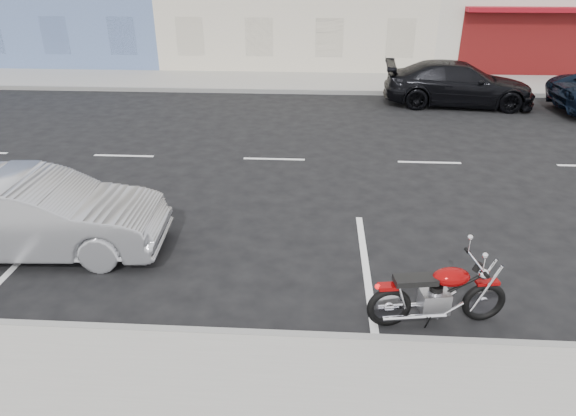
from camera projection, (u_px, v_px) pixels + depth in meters
name	position (u px, v px, depth m)	size (l,w,h in m)	color
ground	(351.00, 161.00, 13.26)	(120.00, 120.00, 0.00)	black
sidewalk_far	(220.00, 81.00, 21.28)	(80.00, 3.40, 0.15)	gray
curb_near	(21.00, 327.00, 7.24)	(80.00, 0.12, 0.16)	gray
curb_far	(212.00, 90.00, 19.75)	(80.00, 0.12, 0.16)	gray
motorcycle	(487.00, 293.00, 7.30)	(2.02, 0.70, 1.02)	black
sedan_silver	(37.00, 215.00, 8.93)	(1.53, 4.39, 1.45)	#96979D
car_far	(458.00, 84.00, 17.87)	(2.08, 5.11, 1.48)	black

